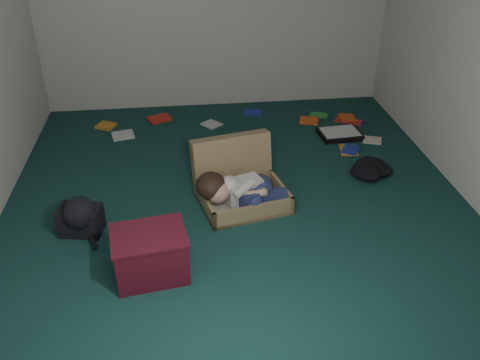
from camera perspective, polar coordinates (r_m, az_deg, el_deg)
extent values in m
plane|color=#143B37|center=(4.39, -0.23, -2.89)|extent=(4.50, 4.50, 0.00)
plane|color=silver|center=(1.84, 7.93, -8.66)|extent=(4.50, 0.00, 4.50)
cube|color=#967C52|center=(4.33, 0.50, -2.10)|extent=(0.80, 0.65, 0.16)
cube|color=silver|center=(4.36, 0.49, -2.54)|extent=(0.73, 0.58, 0.02)
cube|color=#967C52|center=(4.51, -0.92, 1.91)|extent=(0.74, 0.37, 0.52)
cube|color=silver|center=(4.26, 0.34, -1.27)|extent=(0.34, 0.27, 0.22)
sphere|color=tan|center=(4.15, -2.48, -1.34)|extent=(0.19, 0.19, 0.19)
ellipsoid|color=black|center=(4.16, -3.25, -0.64)|extent=(0.25, 0.27, 0.22)
ellipsoid|color=navy|center=(4.32, 2.19, -0.84)|extent=(0.23, 0.27, 0.22)
cube|color=navy|center=(4.21, 1.71, -1.91)|extent=(0.29, 0.26, 0.14)
cube|color=navy|center=(4.26, 3.66, -1.89)|extent=(0.25, 0.14, 0.11)
sphere|color=white|center=(4.33, 4.67, -1.67)|extent=(0.11, 0.11, 0.11)
sphere|color=white|center=(4.28, 5.04, -2.27)|extent=(0.10, 0.10, 0.10)
cylinder|color=tan|center=(4.15, 1.61, -1.54)|extent=(0.19, 0.10, 0.07)
cube|color=#4D0F1D|center=(3.65, -10.01, -8.36)|extent=(0.54, 0.45, 0.33)
cube|color=#4D0F1D|center=(3.55, -10.27, -6.16)|extent=(0.57, 0.48, 0.02)
cube|color=black|center=(5.64, 11.13, 5.09)|extent=(0.46, 0.36, 0.05)
cube|color=white|center=(5.63, 11.16, 5.37)|extent=(0.41, 0.31, 0.01)
cube|color=orange|center=(5.95, -14.81, 5.86)|extent=(0.21, 0.16, 0.02)
cube|color=red|center=(5.99, -9.04, 6.74)|extent=(0.26, 0.25, 0.02)
cube|color=silver|center=(5.81, -3.23, 6.29)|extent=(0.21, 0.24, 0.02)
cube|color=#1C309C|center=(6.10, 1.46, 7.61)|extent=(0.22, 0.25, 0.02)
cube|color=#E5561B|center=(5.93, 7.78, 6.57)|extent=(0.26, 0.24, 0.02)
cube|color=green|center=(6.10, 8.82, 7.24)|extent=(0.22, 0.17, 0.02)
cube|color=#92246B|center=(5.99, 12.61, 6.37)|extent=(0.26, 0.26, 0.02)
cube|color=beige|center=(5.62, 14.63, 4.37)|extent=(0.19, 0.24, 0.02)
cube|color=orange|center=(5.37, 12.09, 3.36)|extent=(0.23, 0.26, 0.02)
cube|color=red|center=(6.05, 11.71, 6.71)|extent=(0.26, 0.24, 0.02)
cube|color=silver|center=(5.69, -13.00, 4.90)|extent=(0.23, 0.19, 0.02)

